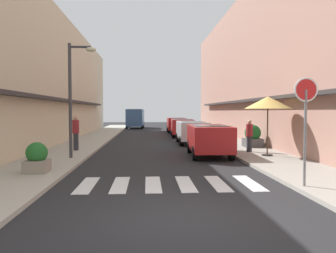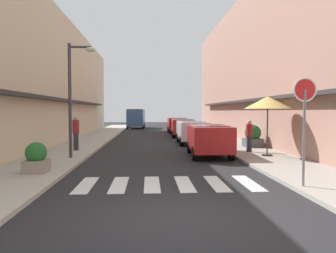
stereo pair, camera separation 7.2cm
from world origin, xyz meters
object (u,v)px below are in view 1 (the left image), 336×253
at_px(parked_car_near, 209,137).
at_px(pedestrian_walking_near, 76,132).
at_px(planter_far, 211,131).
at_px(parked_car_distant, 176,123).
at_px(parked_car_far, 182,126).
at_px(cafe_umbrella, 268,103).
at_px(round_street_sign, 306,103).
at_px(parked_car_mid, 192,130).
at_px(pedestrian_walking_far, 249,135).
at_px(street_lamp, 75,87).
at_px(planter_midblock, 253,137).
at_px(delivery_van, 135,117).
at_px(planter_corner, 37,158).

xyz_separation_m(parked_car_near, pedestrian_walking_near, (-6.57, 1.97, 0.15)).
bearing_deg(planter_far, parked_car_distant, 104.48).
xyz_separation_m(parked_car_far, cafe_umbrella, (2.51, -12.96, 1.58)).
relative_size(parked_car_near, planter_far, 3.88).
height_order(cafe_umbrella, pedestrian_walking_near, cafe_umbrella).
xyz_separation_m(parked_car_distant, round_street_sign, (1.32, -24.56, 1.43)).
distance_m(parked_car_mid, planter_far, 4.35).
relative_size(round_street_sign, cafe_umbrella, 1.09).
relative_size(parked_car_far, pedestrian_walking_far, 2.85).
xyz_separation_m(cafe_umbrella, planter_far, (-0.49, 10.65, -1.89)).
distance_m(street_lamp, planter_midblock, 10.10).
height_order(delivery_van, street_lamp, street_lamp).
relative_size(parked_car_far, parked_car_distant, 1.13).
bearing_deg(planter_midblock, parked_car_mid, 134.28).
bearing_deg(round_street_sign, street_lamp, 140.95).
distance_m(planter_corner, pedestrian_walking_far, 10.05).
distance_m(parked_car_mid, street_lamp, 9.44).
xyz_separation_m(parked_car_mid, planter_corner, (-6.52, -10.39, -0.33)).
relative_size(parked_car_near, planter_midblock, 3.23).
relative_size(street_lamp, pedestrian_walking_far, 3.10).
bearing_deg(pedestrian_walking_near, street_lamp, -168.04).
bearing_deg(pedestrian_walking_far, parked_car_mid, 27.73).
relative_size(round_street_sign, pedestrian_walking_near, 1.63).
xyz_separation_m(parked_car_mid, parked_car_far, (-0.00, 6.15, 0.00)).
relative_size(parked_car_near, parked_car_distant, 1.00).
bearing_deg(round_street_sign, planter_corner, 162.37).
height_order(round_street_sign, pedestrian_walking_far, round_street_sign).
distance_m(round_street_sign, pedestrian_walking_near, 11.88).
xyz_separation_m(parked_car_mid, pedestrian_walking_near, (-6.57, -4.09, 0.15)).
xyz_separation_m(round_street_sign, street_lamp, (-7.30, 5.93, 0.80)).
relative_size(cafe_umbrella, planter_far, 2.59).
relative_size(street_lamp, cafe_umbrella, 1.83).
height_order(parked_car_mid, round_street_sign, round_street_sign).
distance_m(cafe_umbrella, planter_far, 10.83).
bearing_deg(delivery_van, cafe_umbrella, -75.75).
height_order(parked_car_near, street_lamp, street_lamp).
xyz_separation_m(street_lamp, pedestrian_walking_near, (-0.58, 2.86, -2.08)).
relative_size(parked_car_mid, round_street_sign, 1.44).
relative_size(parked_car_mid, parked_car_distant, 1.05).
distance_m(round_street_sign, pedestrian_walking_far, 7.73).
distance_m(parked_car_far, pedestrian_walking_far, 11.67).
bearing_deg(planter_far, round_street_sign, -92.41).
bearing_deg(cafe_umbrella, pedestrian_walking_far, 103.69).
relative_size(parked_car_near, planter_corner, 4.02).
bearing_deg(parked_car_near, planter_midblock, 44.38).
height_order(parked_car_far, round_street_sign, round_street_sign).
bearing_deg(planter_midblock, parked_car_near, -135.62).
height_order(parked_car_mid, parked_car_far, same).
bearing_deg(planter_corner, pedestrian_walking_far, 30.34).
bearing_deg(parked_car_near, planter_corner, -146.44).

